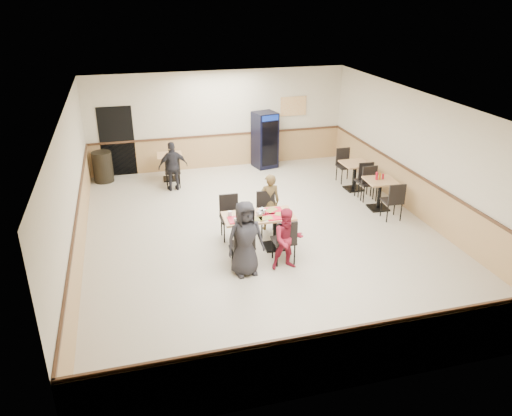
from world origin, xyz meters
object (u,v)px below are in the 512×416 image
object	(u,v)px
side_table_near	(380,190)
back_table	(170,163)
diner_woman_right	(288,239)
trash_bin	(103,167)
main_table	(258,227)
side_table_far	(355,172)
pepsi_cooler	(265,140)
diner_man_opposite	(269,202)
lone_diner	(173,166)
diner_woman_left	(245,239)

from	to	relation	value
side_table_near	back_table	world-z (taller)	side_table_near
diner_woman_right	trash_bin	xyz separation A→B (m)	(-3.63, 6.14, -0.20)
main_table	trash_bin	distance (m)	6.16
side_table_near	trash_bin	xyz separation A→B (m)	(-6.85, 3.92, -0.08)
side_table_far	trash_bin	distance (m)	7.27
main_table	diner_woman_right	world-z (taller)	diner_woman_right
pepsi_cooler	trash_bin	distance (m)	4.96
diner_man_opposite	trash_bin	size ratio (longest dim) A/B	1.53
trash_bin	pepsi_cooler	bearing A→B (deg)	0.50
side_table_far	trash_bin	size ratio (longest dim) A/B	0.88
side_table_far	back_table	distance (m)	5.36
trash_bin	diner_man_opposite	bearing A→B (deg)	-48.60
back_table	trash_bin	size ratio (longest dim) A/B	0.86
lone_diner	back_table	bearing A→B (deg)	-95.70
diner_woman_left	diner_man_opposite	bearing A→B (deg)	53.61
diner_woman_right	lone_diner	xyz separation A→B (m)	(-1.71, 4.91, 0.05)
trash_bin	lone_diner	bearing A→B (deg)	-32.41
diner_woman_right	side_table_far	bearing A→B (deg)	50.34
diner_woman_left	side_table_far	world-z (taller)	diner_woman_left
side_table_near	trash_bin	bearing A→B (deg)	150.24
diner_woman_left	back_table	size ratio (longest dim) A/B	2.01
back_table	pepsi_cooler	xyz separation A→B (m)	(3.02, 0.39, 0.36)
diner_man_opposite	back_table	bearing A→B (deg)	-63.01
diner_woman_left	pepsi_cooler	size ratio (longest dim) A/B	0.88
diner_woman_right	side_table_near	bearing A→B (deg)	36.35
side_table_near	main_table	bearing A→B (deg)	-160.10
diner_woman_right	pepsi_cooler	bearing A→B (deg)	79.78
side_table_far	main_table	bearing A→B (deg)	-142.77
diner_man_opposite	trash_bin	world-z (taller)	diner_man_opposite
side_table_near	pepsi_cooler	world-z (taller)	pepsi_cooler
side_table_near	side_table_far	bearing A→B (deg)	91.08
diner_woman_right	diner_man_opposite	distance (m)	1.84
lone_diner	side_table_far	bearing A→B (deg)	159.49
trash_bin	diner_woman_left	bearing A→B (deg)	-65.62
diner_woman_right	back_table	size ratio (longest dim) A/B	1.70
back_table	main_table	bearing A→B (deg)	-74.36
diner_woman_left	back_table	xyz separation A→B (m)	(-0.85, 5.76, -0.26)
diner_man_opposite	side_table_far	world-z (taller)	diner_man_opposite
lone_diner	diner_woman_left	bearing A→B (deg)	94.12
lone_diner	main_table	bearing A→B (deg)	103.14
diner_woman_left	lone_diner	distance (m)	4.96
lone_diner	side_table_near	xyz separation A→B (m)	(4.93, -2.70, -0.17)
diner_woman_right	side_table_far	size ratio (longest dim) A/B	1.65
diner_man_opposite	pepsi_cooler	size ratio (longest dim) A/B	0.78
diner_woman_right	side_table_near	size ratio (longest dim) A/B	1.65
main_table	back_table	distance (m)	5.04
back_table	lone_diner	bearing A→B (deg)	-90.00
side_table_far	diner_man_opposite	bearing A→B (deg)	-149.40
diner_woman_right	back_table	world-z (taller)	diner_woman_right
diner_woman_right	back_table	xyz separation A→B (m)	(-1.71, 5.79, -0.14)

